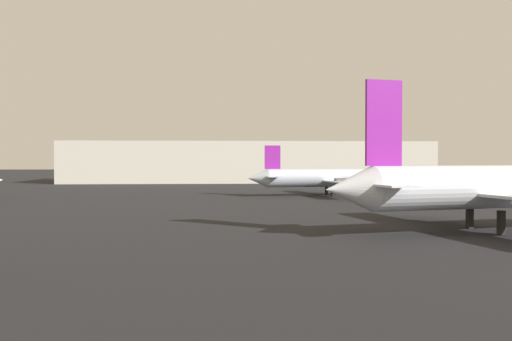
{
  "coord_description": "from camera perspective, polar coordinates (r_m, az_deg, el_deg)",
  "views": [
    {
      "loc": [
        -1.51,
        -13.67,
        6.09
      ],
      "look_at": [
        2.68,
        43.63,
        4.84
      ],
      "focal_mm": 38.73,
      "sensor_mm": 36.0,
      "label": 1
    }
  ],
  "objects": [
    {
      "name": "airplane_far_left",
      "position": [
        91.49,
        8.15,
        -0.76
      ],
      "size": [
        29.67,
        22.9,
        8.18
      ],
      "rotation": [
        0.0,
        0.0,
        0.12
      ],
      "color": "#B2BCCC",
      "rests_on": "ground_plane"
    },
    {
      "name": "terminal_building",
      "position": [
        146.6,
        -0.88,
        0.89
      ],
      "size": [
        92.76,
        27.37,
        10.34
      ],
      "primitive_type": "cube",
      "color": "beige",
      "rests_on": "ground_plane"
    },
    {
      "name": "airplane_on_taxiway",
      "position": [
        50.26,
        23.36,
        -1.55
      ],
      "size": [
        31.17,
        26.51,
        12.22
      ],
      "rotation": [
        0.0,
        0.0,
        0.22
      ],
      "color": "silver",
      "rests_on": "ground_plane"
    }
  ]
}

